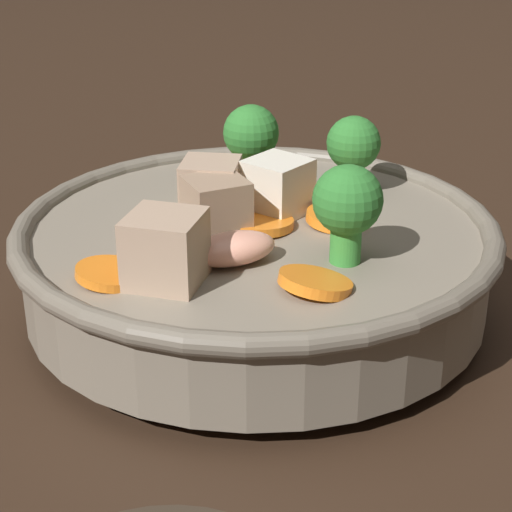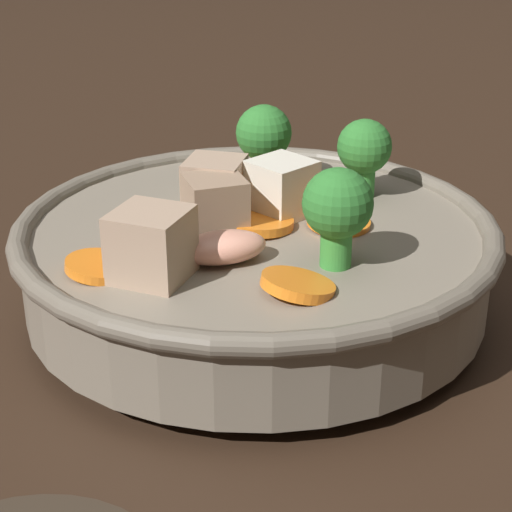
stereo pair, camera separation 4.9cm
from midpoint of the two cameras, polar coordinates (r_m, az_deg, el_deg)
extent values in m
plane|color=black|center=(0.50, -2.77, -3.91)|extent=(3.00, 3.00, 0.00)
cylinder|color=slate|center=(0.50, -2.78, -3.41)|extent=(0.14, 0.14, 0.01)
cylinder|color=slate|center=(0.49, -2.85, -0.55)|extent=(0.26, 0.26, 0.05)
torus|color=#685F52|center=(0.48, -2.91, 1.90)|extent=(0.27, 0.27, 0.01)
cylinder|color=brown|center=(0.48, -2.88, 0.54)|extent=(0.25, 0.25, 0.02)
cylinder|color=orange|center=(0.51, 0.81, 3.78)|extent=(0.04, 0.04, 0.01)
cylinder|color=orange|center=(0.41, 0.60, -1.85)|extent=(0.04, 0.04, 0.01)
cylinder|color=orange|center=(0.53, -4.74, 4.34)|extent=(0.05, 0.05, 0.01)
cylinder|color=orange|center=(0.48, 2.58, 2.45)|extent=(0.05, 0.05, 0.01)
cylinder|color=orange|center=(0.48, -2.94, 2.24)|extent=(0.06, 0.06, 0.01)
cylinder|color=orange|center=(0.43, -12.83, -1.23)|extent=(0.04, 0.04, 0.01)
cylinder|color=green|center=(0.43, 2.81, 0.84)|extent=(0.02, 0.02, 0.02)
sphere|color=#2D752D|center=(0.42, 2.88, 3.70)|extent=(0.04, 0.04, 0.04)
cylinder|color=green|center=(0.54, -2.91, 5.88)|extent=(0.02, 0.02, 0.02)
sphere|color=#2D752D|center=(0.54, -2.96, 8.17)|extent=(0.03, 0.03, 0.03)
cylinder|color=green|center=(0.53, 3.80, 5.26)|extent=(0.01, 0.01, 0.02)
sphere|color=#2D752D|center=(0.52, 3.87, 7.48)|extent=(0.03, 0.03, 0.03)
cube|color=#9E7F66|center=(0.47, -5.63, 3.23)|extent=(0.03, 0.03, 0.03)
cube|color=silver|center=(0.49, -1.39, 4.59)|extent=(0.04, 0.04, 0.03)
cube|color=tan|center=(0.41, -9.43, 0.38)|extent=(0.05, 0.05, 0.03)
cube|color=tan|center=(0.49, -5.86, 4.48)|extent=(0.04, 0.04, 0.03)
ellipsoid|color=#EA9E84|center=(0.43, -4.76, 0.43)|extent=(0.03, 0.05, 0.02)
camera|label=1|loc=(0.02, -92.86, -1.32)|focal=60.00mm
camera|label=2|loc=(0.02, 87.14, 1.32)|focal=60.00mm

